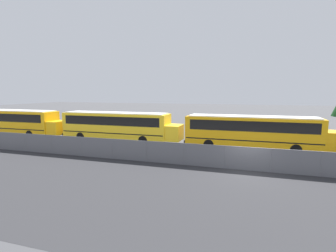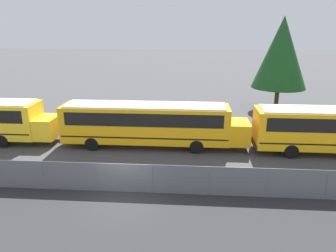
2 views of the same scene
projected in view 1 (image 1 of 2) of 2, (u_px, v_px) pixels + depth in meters
name	position (u px, v px, depth m)	size (l,w,h in m)	color
ground_plane	(247.00, 170.00, 18.52)	(200.00, 200.00, 0.00)	#424244
road_strip	(245.00, 205.00, 12.85)	(147.21, 12.00, 0.01)	#2B2B2D
fence	(247.00, 158.00, 18.40)	(113.28, 0.07, 1.69)	#9EA0A5
school_bus_1	(14.00, 120.00, 32.98)	(13.87, 2.59, 3.25)	#EDA80F
school_bus_2	(118.00, 124.00, 29.23)	(13.87, 2.59, 3.25)	yellow
school_bus_3	(254.00, 130.00, 24.81)	(13.87, 2.59, 3.25)	orange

